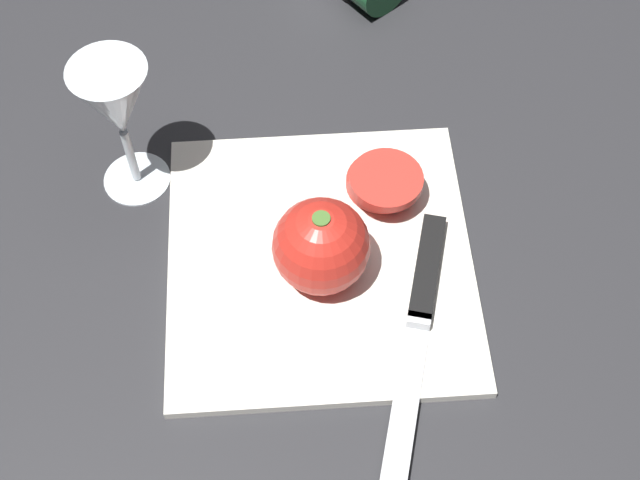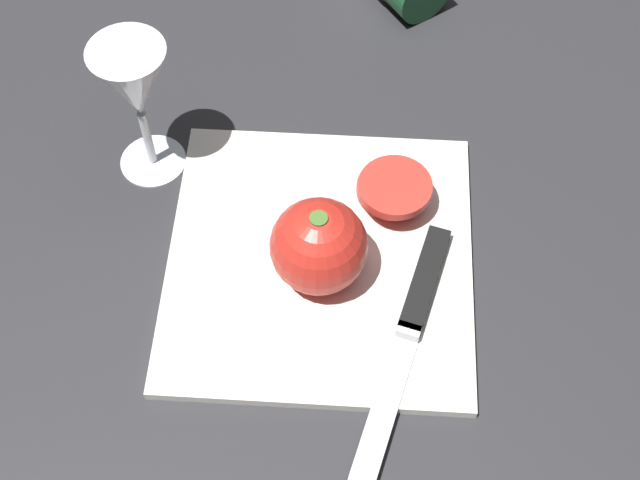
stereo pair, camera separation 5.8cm
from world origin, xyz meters
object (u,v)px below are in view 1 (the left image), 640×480
at_px(wine_glass, 117,107).
at_px(tomato_slice_stack_near, 384,181).
at_px(knife, 422,299).
at_px(whole_tomato, 321,246).

height_order(wine_glass, tomato_slice_stack_near, wine_glass).
distance_m(wine_glass, knife, 0.34).
xyz_separation_m(wine_glass, tomato_slice_stack_near, (0.04, 0.25, -0.08)).
xyz_separation_m(whole_tomato, knife, (0.04, 0.09, -0.04)).
xyz_separation_m(whole_tomato, tomato_slice_stack_near, (-0.09, 0.07, -0.03)).
bearing_deg(tomato_slice_stack_near, knife, 10.18).
xyz_separation_m(wine_glass, whole_tomato, (0.13, 0.18, -0.06)).
distance_m(wine_glass, tomato_slice_stack_near, 0.27).
relative_size(whole_tomato, knife, 0.30).
bearing_deg(knife, whole_tomato, -97.76).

